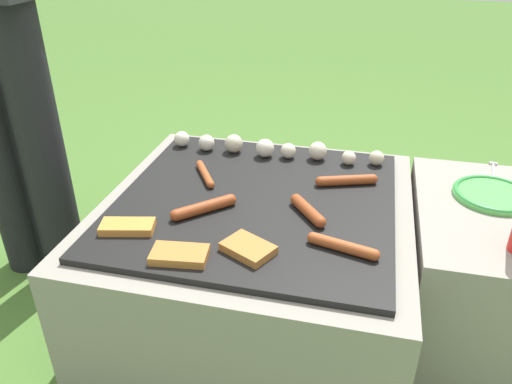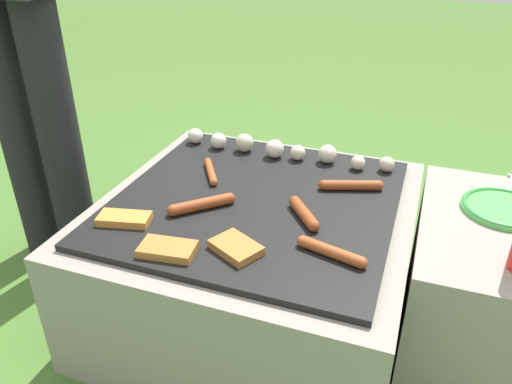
# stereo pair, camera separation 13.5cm
# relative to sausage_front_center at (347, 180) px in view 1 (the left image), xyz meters

# --- Properties ---
(ground_plane) EXTENTS (14.00, 14.00, 0.00)m
(ground_plane) POSITION_rel_sausage_front_center_xyz_m (-0.23, -0.14, -0.41)
(ground_plane) COLOR #47702D
(grill) EXTENTS (0.84, 0.84, 0.40)m
(grill) POSITION_rel_sausage_front_center_xyz_m (-0.23, -0.14, -0.21)
(grill) COLOR gray
(grill) RESTS_ON ground_plane
(side_ledge) EXTENTS (0.40, 0.59, 0.40)m
(side_ledge) POSITION_rel_sausage_front_center_xyz_m (0.40, -0.05, -0.21)
(side_ledge) COLOR gray
(side_ledge) RESTS_ON ground_plane
(sausage_front_center) EXTENTS (0.17, 0.08, 0.03)m
(sausage_front_center) POSITION_rel_sausage_front_center_xyz_m (0.00, 0.00, 0.00)
(sausage_front_center) COLOR #93421E
(sausage_front_center) RESTS_ON grill
(sausage_mid_left) EXTENTS (0.14, 0.14, 0.03)m
(sausage_mid_left) POSITION_rel_sausage_front_center_xyz_m (-0.35, -0.24, 0.00)
(sausage_mid_left) COLOR #93421E
(sausage_mid_left) RESTS_ON grill
(sausage_back_center) EXTENTS (0.17, 0.06, 0.03)m
(sausage_back_center) POSITION_rel_sausage_front_center_xyz_m (0.02, -0.33, -0.00)
(sausage_back_center) COLOR #A34C23
(sausage_back_center) RESTS_ON grill
(sausage_back_right) EXTENTS (0.11, 0.13, 0.03)m
(sausage_back_right) POSITION_rel_sausage_front_center_xyz_m (-0.08, -0.19, 0.00)
(sausage_back_right) COLOR #93421E
(sausage_back_right) RESTS_ON grill
(sausage_front_right) EXTENTS (0.10, 0.14, 0.02)m
(sausage_front_right) POSITION_rel_sausage_front_center_xyz_m (-0.41, -0.05, -0.00)
(sausage_front_right) COLOR #A34C23
(sausage_front_right) RESTS_ON grill
(bread_slice_center) EXTENTS (0.14, 0.09, 0.02)m
(bread_slice_center) POSITION_rel_sausage_front_center_xyz_m (-0.34, -0.44, -0.00)
(bread_slice_center) COLOR #B27033
(bread_slice_center) RESTS_ON grill
(bread_slice_right) EXTENTS (0.14, 0.12, 0.02)m
(bread_slice_right) POSITION_rel_sausage_front_center_xyz_m (-0.19, -0.38, -0.00)
(bread_slice_right) COLOR #B27033
(bread_slice_right) RESTS_ON grill
(bread_slice_left) EXTENTS (0.14, 0.09, 0.02)m
(bread_slice_left) POSITION_rel_sausage_front_center_xyz_m (-0.50, -0.36, -0.00)
(bread_slice_left) COLOR #D18438
(bread_slice_left) RESTS_ON grill
(mushroom_row) EXTENTS (0.69, 0.08, 0.06)m
(mushroom_row) POSITION_rel_sausage_front_center_xyz_m (-0.26, 0.14, 0.01)
(mushroom_row) COLOR silver
(mushroom_row) RESTS_ON grill
(plate_colorful) EXTENTS (0.21, 0.21, 0.02)m
(plate_colorful) POSITION_rel_sausage_front_center_xyz_m (0.40, 0.02, -0.01)
(plate_colorful) COLOR #4CB24C
(plate_colorful) RESTS_ON side_ledge
(fork_utensil) EXTENTS (0.04, 0.18, 0.01)m
(fork_utensil) POSITION_rel_sausage_front_center_xyz_m (0.42, 0.17, -0.01)
(fork_utensil) COLOR silver
(fork_utensil) RESTS_ON side_ledge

